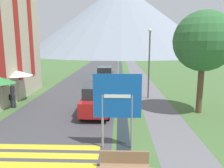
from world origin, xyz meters
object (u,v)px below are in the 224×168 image
parked_car_far (105,75)px  parked_car_near (96,99)px  cafe_chair_far_right (9,99)px  cafe_umbrella_middle_green (0,80)px  road_sign (117,101)px  streetlamp (149,58)px  cafe_umbrella_rear_white (18,73)px  tree_by_path (204,41)px  person_standing_terrace (13,94)px

parked_car_far → parked_car_near: bearing=-89.1°
cafe_chair_far_right → cafe_umbrella_middle_green: cafe_umbrella_middle_green is taller
road_sign → streetlamp: (2.38, 8.48, 1.17)m
cafe_chair_far_right → cafe_umbrella_rear_white: 2.03m
cafe_chair_far_right → cafe_umbrella_rear_white: size_ratio=0.37×
cafe_umbrella_rear_white → tree_by_path: size_ratio=0.37×
cafe_umbrella_rear_white → parked_car_far: bearing=52.5°
person_standing_terrace → cafe_chair_far_right: bearing=140.7°
parked_car_near → cafe_chair_far_right: 6.46m
road_sign → parked_car_near: road_sign is taller
cafe_umbrella_middle_green → streetlamp: streetlamp is taller
tree_by_path → streetlamp: bearing=127.4°
tree_by_path → person_standing_terrace: bearing=177.3°
road_sign → cafe_chair_far_right: (-7.61, 5.95, -1.50)m
streetlamp → parked_car_near: bearing=-132.9°
cafe_umbrella_middle_green → tree_by_path: size_ratio=0.35×
road_sign → parked_car_near: bearing=106.4°
cafe_chair_far_right → tree_by_path: bearing=-8.2°
cafe_umbrella_middle_green → streetlamp: bearing=19.8°
cafe_umbrella_rear_white → streetlamp: size_ratio=0.43×
cafe_chair_far_right → cafe_umbrella_middle_green: bearing=-88.2°
parked_car_near → cafe_umbrella_middle_green: (-6.19, 0.43, 1.08)m
parked_car_near → cafe_chair_far_right: parked_car_near is taller
parked_car_near → person_standing_terrace: bearing=170.0°
parked_car_near → streetlamp: 5.90m
streetlamp → tree_by_path: (2.72, -3.55, 1.23)m
parked_car_far → tree_by_path: 12.43m
cafe_chair_far_right → streetlamp: bearing=10.6°
cafe_umbrella_rear_white → cafe_umbrella_middle_green: bearing=-92.9°
road_sign → tree_by_path: 7.48m
cafe_umbrella_middle_green → person_standing_terrace: cafe_umbrella_middle_green is taller
streetlamp → parked_car_far: bearing=121.1°
road_sign → parked_car_far: road_sign is taller
cafe_chair_far_right → streetlamp: 10.64m
cafe_chair_far_right → tree_by_path: tree_by_path is taller
parked_car_far → road_sign: bearing=-84.3°
parked_car_far → cafe_umbrella_middle_green: 11.68m
cafe_umbrella_rear_white → person_standing_terrace: cafe_umbrella_rear_white is taller
parked_car_near → streetlamp: size_ratio=0.74×
cafe_umbrella_middle_green → streetlamp: (9.89, 3.55, 1.19)m
parked_car_far → person_standing_terrace: parked_car_far is taller
parked_car_near → cafe_umbrella_rear_white: (-6.08, 2.67, 1.22)m
parked_car_far → streetlamp: 7.80m
road_sign → person_standing_terrace: road_sign is taller
cafe_chair_far_right → cafe_umbrella_rear_white: (0.21, 1.21, 1.62)m
road_sign → cafe_chair_far_right: road_sign is taller
parked_car_near → streetlamp: streetlamp is taller
parked_car_far → person_standing_terrace: (-5.58, -9.37, 0.07)m
road_sign → tree_by_path: size_ratio=0.50×
cafe_umbrella_rear_white → road_sign: bearing=-44.1°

